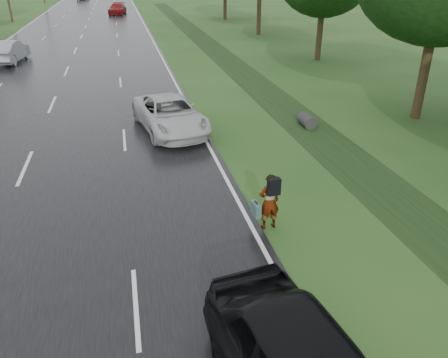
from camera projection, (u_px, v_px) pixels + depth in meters
The scene contains 9 objects.
road at pixel (84, 30), 47.83m from camera, with size 14.00×180.00×0.04m, color black.
edge_stripe_east at pixel (146, 28), 49.18m from camera, with size 0.12×180.00×0.01m, color silver.
edge_stripe_west at pixel (18, 32), 46.46m from camera, with size 0.12×180.00×0.01m, color silver.
center_line at pixel (84, 30), 47.82m from camera, with size 0.12×180.00×0.01m, color silver.
drainage_ditch at pixel (252, 80), 27.15m from camera, with size 2.20×120.00×0.56m.
pedestrian at pixel (269, 201), 11.65m from camera, with size 0.76×0.63×1.62m.
white_pickup at pixel (170, 115), 18.63m from camera, with size 2.37×5.14×1.43m, color #BABABA.
silver_sedan at pixel (8, 51), 31.75m from camera, with size 1.67×4.78×1.58m, color gray.
far_car_red at pixel (117, 9), 62.71m from camera, with size 2.09×5.13×1.49m, color maroon.
Camera 1 is at (3.73, -7.29, 6.51)m, focal length 35.00 mm.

